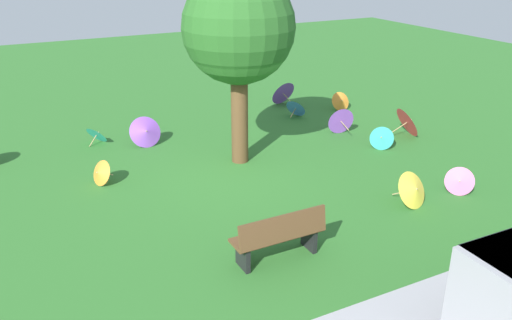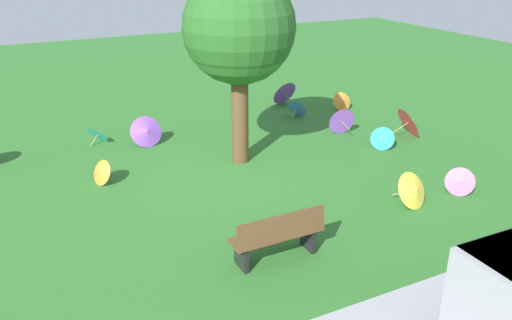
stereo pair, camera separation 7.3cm
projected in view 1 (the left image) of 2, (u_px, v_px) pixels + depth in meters
name	position (u px, v px, depth m)	size (l,w,h in m)	color
ground	(234.00, 169.00, 12.44)	(40.00, 40.00, 0.00)	#2D6B28
park_bench	(279.00, 236.00, 8.72)	(1.60, 0.49, 0.90)	brown
shade_tree	(239.00, 29.00, 11.69)	(2.55, 2.55, 4.48)	brown
parasol_teal_0	(381.00, 138.00, 13.55)	(0.73, 0.74, 0.59)	tan
parasol_orange_0	(341.00, 101.00, 16.66)	(0.63, 0.58, 0.60)	tan
parasol_blue_0	(296.00, 107.00, 16.06)	(0.69, 0.76, 0.59)	tan
parasol_purple_0	(340.00, 120.00, 14.62)	(0.79, 0.76, 0.76)	tan
parasol_red_1	(409.00, 121.00, 14.40)	(0.87, 0.99, 0.85)	tan
parasol_purple_1	(282.00, 92.00, 17.21)	(0.94, 0.86, 0.84)	tan
parasol_pink_1	(460.00, 181.00, 11.09)	(0.67, 0.69, 0.60)	tan
parasol_yellow_1	(414.00, 190.00, 10.56)	(0.87, 0.83, 0.74)	tan
parasol_purple_3	(146.00, 132.00, 13.69)	(0.85, 0.81, 0.80)	tan
parasol_teal_3	(97.00, 134.00, 13.93)	(0.70, 0.74, 0.53)	tan
parasol_orange_1	(99.00, 173.00, 11.54)	(0.58, 0.66, 0.57)	tan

